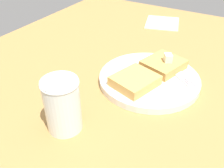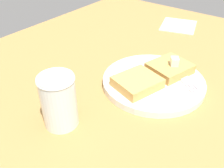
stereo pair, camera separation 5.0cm
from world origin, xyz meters
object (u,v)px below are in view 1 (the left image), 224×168
object	(u,v)px
fork	(175,70)
syrup_jar	(63,107)
napkin	(162,23)
plate	(149,79)

from	to	relation	value
fork	syrup_jar	size ratio (longest dim) A/B	1.29
napkin	plate	bearing A→B (deg)	16.26
plate	napkin	distance (cm)	37.58
napkin	syrup_jar	bearing A→B (deg)	3.07
syrup_jar	napkin	size ratio (longest dim) A/B	0.81
fork	napkin	bearing A→B (deg)	-154.35
fork	syrup_jar	xyz separation A→B (cm)	(26.47, -11.77, 3.05)
plate	napkin	xyz separation A→B (cm)	(-36.07, -10.52, -0.75)
napkin	fork	bearing A→B (deg)	25.65
plate	syrup_jar	xyz separation A→B (cm)	(21.31, -7.44, 3.88)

